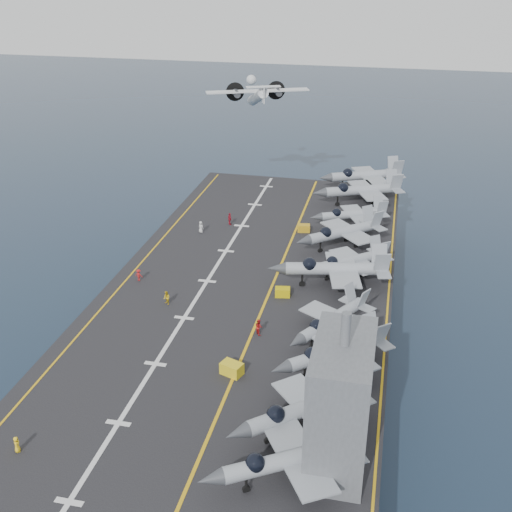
% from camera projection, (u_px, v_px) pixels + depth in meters
% --- Properties ---
extents(ground, '(500.00, 500.00, 0.00)m').
position_uv_depth(ground, '(250.00, 350.00, 91.38)').
color(ground, '#142135').
rests_on(ground, ground).
extents(hull, '(36.00, 90.00, 10.00)m').
position_uv_depth(hull, '(250.00, 320.00, 89.22)').
color(hull, '#56595E').
rests_on(hull, ground).
extents(flight_deck, '(38.00, 92.00, 0.40)m').
position_uv_depth(flight_deck, '(250.00, 287.00, 86.97)').
color(flight_deck, black).
rests_on(flight_deck, hull).
extents(foul_line, '(0.35, 90.00, 0.02)m').
position_uv_depth(foul_line, '(271.00, 288.00, 86.29)').
color(foul_line, gold).
rests_on(foul_line, flight_deck).
extents(landing_centerline, '(0.50, 90.00, 0.02)m').
position_uv_depth(landing_centerline, '(207.00, 281.00, 88.06)').
color(landing_centerline, silver).
rests_on(landing_centerline, flight_deck).
extents(deck_edge_port, '(0.25, 90.00, 0.02)m').
position_uv_depth(deck_edge_port, '(132.00, 273.00, 90.22)').
color(deck_edge_port, gold).
rests_on(deck_edge_port, flight_deck).
extents(deck_edge_stbd, '(0.25, 90.00, 0.02)m').
position_uv_depth(deck_edge_stbd, '(388.00, 300.00, 83.25)').
color(deck_edge_stbd, gold).
rests_on(deck_edge_stbd, flight_deck).
extents(island_superstructure, '(5.00, 10.00, 15.00)m').
position_uv_depth(island_superstructure, '(341.00, 389.00, 54.29)').
color(island_superstructure, '#56595E').
rests_on(island_superstructure, flight_deck).
extents(fighter_jet_0, '(17.13, 15.57, 4.95)m').
position_uv_depth(fighter_jet_0, '(291.00, 458.00, 54.00)').
color(fighter_jet_0, gray).
rests_on(fighter_jet_0, flight_deck).
extents(fighter_jet_1, '(17.55, 17.13, 5.12)m').
position_uv_depth(fighter_jet_1, '(306.00, 407.00, 59.90)').
color(fighter_jet_1, '#929BA1').
rests_on(fighter_jet_1, flight_deck).
extents(fighter_jet_2, '(16.84, 16.30, 4.90)m').
position_uv_depth(fighter_jet_2, '(336.00, 350.00, 68.58)').
color(fighter_jet_2, gray).
rests_on(fighter_jet_2, flight_deck).
extents(fighter_jet_3, '(14.47, 16.01, 4.63)m').
position_uv_depth(fighter_jet_3, '(332.00, 319.00, 74.64)').
color(fighter_jet_3, gray).
rests_on(fighter_jet_3, flight_deck).
extents(fighter_jet_4, '(18.04, 13.88, 5.61)m').
position_uv_depth(fighter_jet_4, '(336.00, 268.00, 85.59)').
color(fighter_jet_4, '#A0A9B0').
rests_on(fighter_jet_4, flight_deck).
extents(fighter_jet_5, '(15.90, 15.14, 4.61)m').
position_uv_depth(fighter_jet_5, '(350.00, 260.00, 88.80)').
color(fighter_jet_5, '#A3ACB3').
rests_on(fighter_jet_5, flight_deck).
extents(fighter_jet_6, '(17.86, 17.43, 5.21)m').
position_uv_depth(fighter_jet_6, '(344.00, 231.00, 97.25)').
color(fighter_jet_6, gray).
rests_on(fighter_jet_6, flight_deck).
extents(fighter_jet_7, '(15.27, 13.14, 4.47)m').
position_uv_depth(fighter_jet_7, '(353.00, 214.00, 104.64)').
color(fighter_jet_7, gray).
rests_on(fighter_jet_7, flight_deck).
extents(fighter_jet_8, '(19.14, 16.37, 5.62)m').
position_uv_depth(fighter_jet_8, '(362.00, 189.00, 113.63)').
color(fighter_jet_8, '#9399A2').
rests_on(fighter_jet_8, flight_deck).
extents(tow_cart_a, '(2.65, 2.18, 1.37)m').
position_uv_depth(tow_cart_a, '(232.00, 369.00, 68.52)').
color(tow_cart_a, gold).
rests_on(tow_cart_a, flight_deck).
extents(tow_cart_b, '(2.13, 1.56, 1.17)m').
position_uv_depth(tow_cart_b, '(283.00, 292.00, 84.06)').
color(tow_cart_b, '#C9B107').
rests_on(tow_cart_b, flight_deck).
extents(tow_cart_c, '(2.16, 1.61, 1.18)m').
position_uv_depth(tow_cart_c, '(304.00, 228.00, 103.35)').
color(tow_cart_c, '#BF8F18').
rests_on(tow_cart_c, flight_deck).
extents(crew_0, '(1.04, 1.16, 1.62)m').
position_uv_depth(crew_0, '(17.00, 444.00, 57.85)').
color(crew_0, yellow).
rests_on(crew_0, flight_deck).
extents(crew_2, '(1.32, 1.27, 1.84)m').
position_uv_depth(crew_2, '(167.00, 298.00, 81.97)').
color(crew_2, yellow).
rests_on(crew_2, flight_deck).
extents(crew_3, '(1.13, 0.85, 1.70)m').
position_uv_depth(crew_3, '(139.00, 275.00, 87.90)').
color(crew_3, '#B21919').
rests_on(crew_3, flight_deck).
extents(crew_4, '(1.40, 1.47, 2.05)m').
position_uv_depth(crew_4, '(230.00, 219.00, 105.75)').
color(crew_4, '#A91727').
rests_on(crew_4, flight_deck).
extents(crew_5, '(1.38, 1.22, 1.92)m').
position_uv_depth(crew_5, '(201.00, 227.00, 102.82)').
color(crew_5, silver).
rests_on(crew_5, flight_deck).
extents(crew_7, '(1.37, 1.42, 1.98)m').
position_uv_depth(crew_7, '(259.00, 327.00, 75.55)').
color(crew_7, '#B21919').
rests_on(crew_7, flight_deck).
extents(transport_plane, '(25.14, 21.49, 5.01)m').
position_uv_depth(transport_plane, '(258.00, 97.00, 131.77)').
color(transport_plane, silver).
extents(fighter_jet_9, '(19.14, 16.37, 5.62)m').
position_uv_depth(fighter_jet_9, '(366.00, 174.00, 121.07)').
color(fighter_jet_9, '#9399A2').
rests_on(fighter_jet_9, flight_deck).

